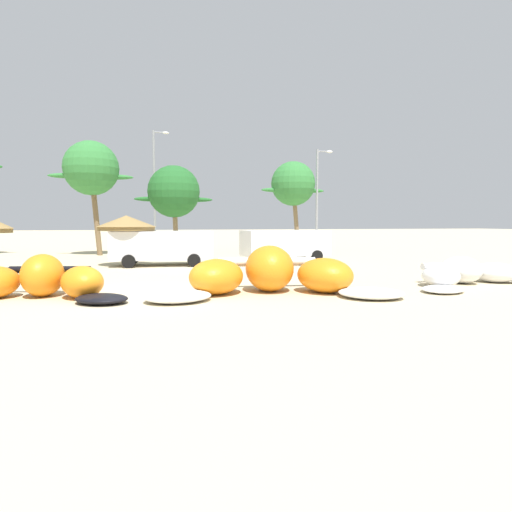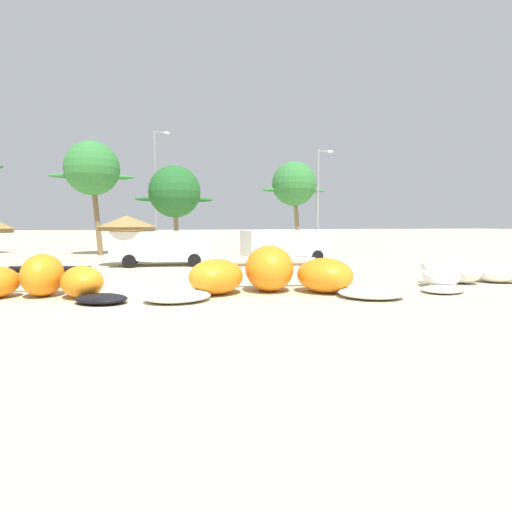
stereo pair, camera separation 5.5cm
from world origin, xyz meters
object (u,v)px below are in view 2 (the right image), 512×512
palm_center_left (175,192)px  lamppost_west_center (319,194)px  parked_car_second (160,245)px  palm_center_right (294,184)px  kite_left (38,282)px  kite_left_of_center (271,275)px  beach_umbrella_middle (127,223)px  parked_van (284,243)px  lamppost_west (156,185)px  palm_left_of_gap (92,169)px  kite_center (469,274)px

palm_center_left → lamppost_west_center: lamppost_west_center is taller
parked_car_second → palm_center_right: bearing=43.4°
kite_left → palm_center_left: palm_center_left is taller
kite_left_of_center → beach_umbrella_middle: (-4.78, 10.59, 1.69)m
beach_umbrella_middle → parked_van: size_ratio=0.59×
parked_car_second → lamppost_west_center: size_ratio=0.66×
kite_left → beach_umbrella_middle: size_ratio=1.97×
parked_van → parked_car_second: bearing=-174.4°
lamppost_west_center → kite_left_of_center: bearing=-116.8°
kite_left_of_center → lamppost_west: bearing=96.4°
palm_left_of_gap → lamppost_west: (4.50, 5.76, -0.49)m
palm_left_of_gap → kite_center: bearing=-51.6°
parked_van → palm_center_left: 11.38m
kite_left_of_center → palm_center_right: palm_center_right is taller
kite_center → palm_center_left: 22.55m
palm_left_of_gap → kite_left: bearing=-89.4°
kite_left → palm_center_left: size_ratio=0.92×
palm_center_right → lamppost_west: (-11.05, 3.67, 0.04)m
beach_umbrella_middle → palm_left_of_gap: bearing=106.8°
kite_center → palm_left_of_gap: 24.69m
lamppost_west → kite_left_of_center: bearing=-83.6°
parked_car_second → parked_van: bearing=5.6°
kite_center → parked_van: parked_van is taller
kite_left_of_center → lamppost_west_center: lamppost_west_center is taller
palm_left_of_gap → lamppost_west_center: bearing=3.7°
kite_left → palm_left_of_gap: size_ratio=0.77×
palm_center_left → lamppost_west: (-1.21, 4.45, 0.90)m
beach_umbrella_middle → palm_left_of_gap: (-2.51, 8.31, 3.72)m
kite_center → parked_car_second: 14.83m
palm_center_left → parked_van: bearing=-58.5°
kite_center → lamppost_west_center: (2.47, 19.99, 4.23)m
lamppost_west → beach_umbrella_middle: bearing=-98.1°
palm_left_of_gap → beach_umbrella_middle: bearing=-73.2°
kite_left_of_center → parked_van: parked_van is taller
kite_center → palm_center_right: palm_center_right is taller
parked_car_second → kite_left: bearing=-113.2°
beach_umbrella_middle → lamppost_west_center: size_ratio=0.37×
lamppost_west → parked_van: bearing=-63.3°
lamppost_west → kite_left: bearing=-100.3°
kite_left_of_center → palm_center_left: bearing=94.5°
palm_left_of_gap → lamppost_west: size_ratio=0.79×
palm_left_of_gap → parked_car_second: bearing=-64.0°
palm_center_right → kite_center: bearing=-91.7°
palm_left_of_gap → lamppost_west_center: size_ratio=0.96×
parked_van → palm_center_left: size_ratio=0.79×
kite_center → parked_car_second: bearing=136.4°
parked_van → lamppost_west_center: size_ratio=0.63×
kite_center → beach_umbrella_middle: (-12.42, 10.53, 1.88)m
parked_car_second → palm_center_left: bearing=81.4°
kite_left → kite_left_of_center: size_ratio=0.75×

